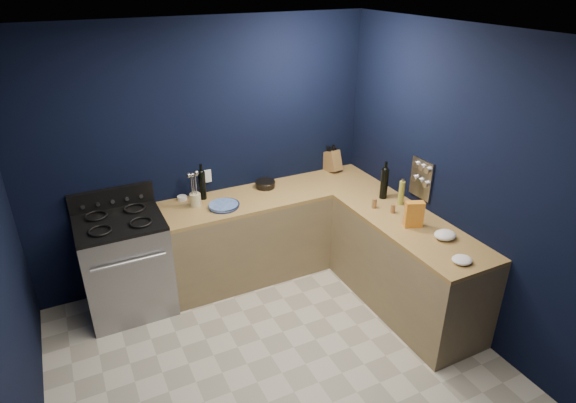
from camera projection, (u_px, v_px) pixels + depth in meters
floor at (282, 374)px, 3.90m from camera, size 3.50×3.50×0.02m
ceiling at (279, 38)px, 2.74m from camera, size 3.50×3.50×0.02m
wall_back at (204, 155)px, 4.74m from camera, size 3.50×0.02×2.60m
wall_right at (469, 188)px, 4.02m from camera, size 0.02×3.50×2.60m
cab_back at (274, 232)px, 5.10m from camera, size 2.30×0.63×0.86m
top_back at (274, 194)px, 4.90m from camera, size 2.30×0.63×0.04m
cab_right at (405, 267)px, 4.51m from camera, size 0.63×1.67×0.86m
top_right at (411, 226)px, 4.31m from camera, size 0.63×1.67×0.04m
gas_range at (126, 266)px, 4.46m from camera, size 0.76×0.66×0.92m
oven_door at (133, 285)px, 4.21m from camera, size 0.59×0.02×0.42m
cooktop at (119, 222)px, 4.25m from camera, size 0.76×0.66×0.03m
backguard at (112, 198)px, 4.45m from camera, size 0.76×0.06×0.20m
spice_panel at (421, 179)px, 4.51m from camera, size 0.02×0.28×0.38m
wall_outlet at (207, 176)px, 4.82m from camera, size 0.09×0.02×0.13m
plate_stack at (224, 206)px, 4.58m from camera, size 0.35×0.35×0.04m
ramekin at (182, 198)px, 4.74m from camera, size 0.12×0.12×0.04m
utensil_crock at (195, 200)px, 4.58m from camera, size 0.14×0.14×0.13m
wine_bottle_back at (202, 185)px, 4.70m from camera, size 0.08×0.08×0.29m
lemon_basket at (265, 184)px, 4.99m from camera, size 0.25×0.25×0.08m
knife_block at (331, 161)px, 5.38m from camera, size 0.17×0.28×0.28m
wine_bottle_right at (384, 184)px, 4.71m from camera, size 0.09×0.09×0.30m
oil_bottle at (401, 193)px, 4.60m from camera, size 0.07×0.07×0.24m
spice_jar_near at (374, 203)px, 4.56m from camera, size 0.05×0.05×0.10m
spice_jar_far at (393, 209)px, 4.47m from camera, size 0.05×0.05×0.09m
crouton_bag at (414, 214)px, 4.21m from camera, size 0.18×0.13×0.24m
towel_front at (445, 235)px, 4.05m from camera, size 0.22×0.19×0.07m
towel_end at (462, 260)px, 3.72m from camera, size 0.19×0.17×0.05m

